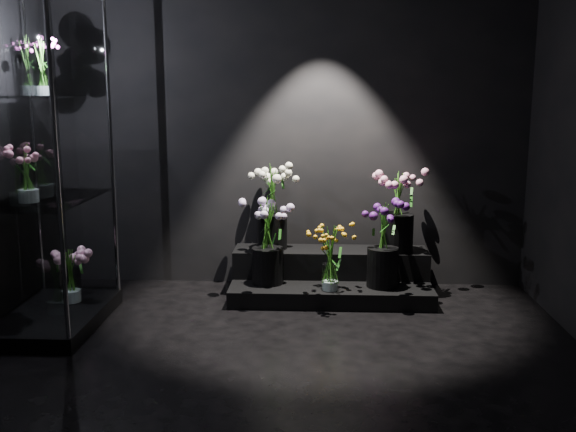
{
  "coord_description": "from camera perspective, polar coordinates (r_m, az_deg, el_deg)",
  "views": [
    {
      "loc": [
        0.24,
        -3.47,
        1.65
      ],
      "look_at": [
        0.02,
        1.2,
        0.75
      ],
      "focal_mm": 40.0,
      "sensor_mm": 36.0,
      "label": 1
    }
  ],
  "objects": [
    {
      "name": "bouquet_orange_bells",
      "position": [
        4.99,
        3.79,
        -3.72
      ],
      "size": [
        0.34,
        0.34,
        0.51
      ],
      "rotation": [
        0.0,
        0.0,
        0.42
      ],
      "color": "white",
      "rests_on": "display_riser"
    },
    {
      "name": "bouquet_purple",
      "position": [
        5.1,
        8.47,
        -2.34
      ],
      "size": [
        0.34,
        0.34,
        0.67
      ],
      "rotation": [
        0.0,
        0.0,
        -0.14
      ],
      "color": "black",
      "rests_on": "display_riser"
    },
    {
      "name": "bouquet_lilac",
      "position": [
        5.13,
        -1.83,
        -1.81
      ],
      "size": [
        0.38,
        0.38,
        0.69
      ],
      "rotation": [
        0.0,
        0.0,
        0.01
      ],
      "color": "black",
      "rests_on": "display_riser"
    },
    {
      "name": "floor",
      "position": [
        3.85,
        -1.1,
        -14.51
      ],
      "size": [
        4.0,
        4.0,
        0.0
      ],
      "primitive_type": "plane",
      "color": "black",
      "rests_on": "ground"
    },
    {
      "name": "bouquet_case_base_pink",
      "position": [
        5.06,
        -18.82,
        -4.81
      ],
      "size": [
        0.36,
        0.36,
        0.42
      ],
      "rotation": [
        0.0,
        0.0,
        0.15
      ],
      "color": "white",
      "rests_on": "display_case"
    },
    {
      "name": "wall_back",
      "position": [
        5.48,
        0.23,
        8.26
      ],
      "size": [
        4.0,
        0.0,
        4.0
      ],
      "primitive_type": "plane",
      "rotation": [
        1.57,
        0.0,
        0.0
      ],
      "color": "black",
      "rests_on": "floor"
    },
    {
      "name": "display_riser",
      "position": [
        5.37,
        3.8,
        -5.4
      ],
      "size": [
        1.62,
        0.72,
        0.36
      ],
      "color": "black",
      "rests_on": "floor"
    },
    {
      "name": "bouquet_pink_roses",
      "position": [
        5.33,
        9.73,
        0.88
      ],
      "size": [
        0.51,
        0.51,
        0.66
      ],
      "rotation": [
        0.0,
        0.0,
        -0.4
      ],
      "color": "black",
      "rests_on": "display_riser"
    },
    {
      "name": "bouquet_cream_roses",
      "position": [
        5.35,
        -1.43,
        1.38
      ],
      "size": [
        0.43,
        0.43,
        0.73
      ],
      "rotation": [
        0.0,
        0.0,
        0.2
      ],
      "color": "black",
      "rests_on": "display_riser"
    },
    {
      "name": "wall_front",
      "position": [
        1.51,
        -6.3,
        1.17
      ],
      "size": [
        4.0,
        0.0,
        4.0
      ],
      "primitive_type": "plane",
      "rotation": [
        -1.57,
        0.0,
        0.0
      ],
      "color": "black",
      "rests_on": "floor"
    },
    {
      "name": "bouquet_case_magenta",
      "position": [
        4.86,
        -21.08,
        12.32
      ],
      "size": [
        0.29,
        0.29,
        0.39
      ],
      "rotation": [
        0.0,
        0.0,
        0.33
      ],
      "color": "white",
      "rests_on": "display_case"
    },
    {
      "name": "display_case",
      "position": [
        4.74,
        -20.87,
        4.61
      ],
      "size": [
        0.65,
        1.08,
        2.38
      ],
      "color": "black",
      "rests_on": "floor"
    },
    {
      "name": "bouquet_case_pink",
      "position": [
        4.62,
        -22.21,
        3.75
      ],
      "size": [
        0.32,
        0.32,
        0.4
      ],
      "rotation": [
        0.0,
        0.0,
        -0.21
      ],
      "color": "white",
      "rests_on": "display_case"
    }
  ]
}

